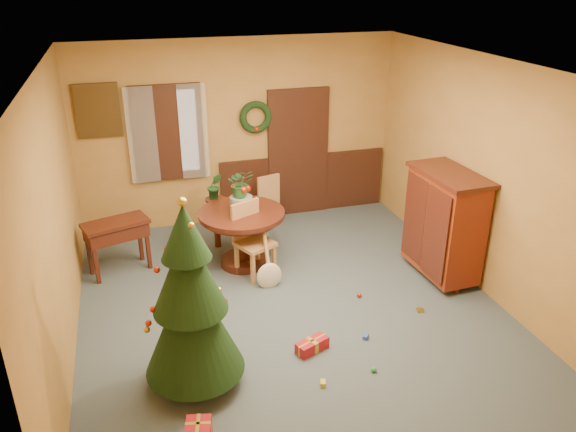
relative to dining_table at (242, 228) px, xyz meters
name	(u,v)px	position (x,y,z in m)	size (l,w,h in m)	color
room_envelope	(253,153)	(0.53, 1.53, 0.55)	(5.50, 5.50, 5.50)	#374550
dining_table	(242,228)	(0.00, 0.00, 0.00)	(1.17, 1.17, 0.81)	black
urn	(241,204)	(0.00, 0.00, 0.35)	(0.30, 0.30, 0.22)	slate
centerpiece_plant	(241,183)	(0.00, 0.00, 0.66)	(0.35, 0.30, 0.39)	#1E4C23
chair_near	(251,237)	(0.06, -0.26, -0.02)	(0.58, 0.58, 1.01)	#A57042
chair_far	(265,198)	(0.62, 1.15, -0.09)	(0.48, 0.48, 0.89)	#A57042
guitar	(269,260)	(0.20, -0.68, -0.17)	(0.33, 0.16, 0.78)	beige
plant_stand	(217,217)	(-0.25, 0.65, -0.08)	(0.30, 0.30, 0.77)	black
stand_plant	(215,186)	(-0.25, 0.65, 0.40)	(0.21, 0.17, 0.39)	#19471E
christmas_tree	(190,301)	(-0.97, -2.26, 0.39)	(0.98, 0.98, 2.02)	#382111
writing_desk	(117,234)	(-1.65, 0.29, 0.00)	(0.93, 0.66, 0.75)	black
sideboard	(444,222)	(2.48, -1.04, 0.23)	(0.66, 1.18, 1.48)	#5A120A
gift_c	(195,383)	(-1.00, -2.35, -0.50)	(0.30, 0.27, 0.14)	brown
gift_d	(312,345)	(0.31, -2.11, -0.50)	(0.40, 0.29, 0.13)	maroon
toy_a	(366,337)	(0.96, -2.08, -0.54)	(0.08, 0.05, 0.05)	#294DB4
toy_b	(374,369)	(0.81, -2.63, -0.53)	(0.06, 0.06, 0.06)	green
toy_c	(323,383)	(0.23, -2.67, -0.54)	(0.08, 0.05, 0.05)	gold
toy_d	(359,295)	(1.23, -1.26, -0.53)	(0.06, 0.06, 0.06)	#B7250C
toy_e	(420,310)	(1.80, -1.77, -0.54)	(0.08, 0.05, 0.05)	gold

